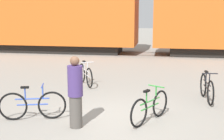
{
  "coord_description": "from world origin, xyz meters",
  "views": [
    {
      "loc": [
        1.29,
        -7.49,
        2.75
      ],
      "look_at": [
        -0.16,
        0.9,
        1.1
      ],
      "focal_mm": 50.0,
      "sensor_mm": 36.0,
      "label": 1
    }
  ],
  "objects_px": {
    "bicycle_blue": "(33,105)",
    "bicycle_silver": "(86,75)",
    "person_in_purple": "(75,92)",
    "freight_train": "(146,7)",
    "bicycle_black": "(207,88)",
    "bicycle_green": "(150,107)"
  },
  "relations": [
    {
      "from": "bicycle_green",
      "to": "person_in_purple",
      "type": "xyz_separation_m",
      "value": [
        -1.71,
        -0.68,
        0.48
      ]
    },
    {
      "from": "bicycle_green",
      "to": "bicycle_silver",
      "type": "bearing_deg",
      "value": 126.23
    },
    {
      "from": "bicycle_blue",
      "to": "bicycle_black",
      "type": "bearing_deg",
      "value": 28.74
    },
    {
      "from": "bicycle_black",
      "to": "person_in_purple",
      "type": "xyz_separation_m",
      "value": [
        -3.32,
        -2.82,
        0.46
      ]
    },
    {
      "from": "freight_train",
      "to": "bicycle_black",
      "type": "distance_m",
      "value": 10.64
    },
    {
      "from": "freight_train",
      "to": "bicycle_silver",
      "type": "relative_size",
      "value": 37.04
    },
    {
      "from": "freight_train",
      "to": "bicycle_green",
      "type": "bearing_deg",
      "value": -85.47
    },
    {
      "from": "bicycle_blue",
      "to": "freight_train",
      "type": "bearing_deg",
      "value": 81.02
    },
    {
      "from": "bicycle_blue",
      "to": "bicycle_silver",
      "type": "xyz_separation_m",
      "value": [
        0.38,
        3.85,
        0.0
      ]
    },
    {
      "from": "bicycle_blue",
      "to": "person_in_purple",
      "type": "xyz_separation_m",
      "value": [
        1.23,
        -0.32,
        0.47
      ]
    },
    {
      "from": "freight_train",
      "to": "bicycle_green",
      "type": "height_order",
      "value": "freight_train"
    },
    {
      "from": "bicycle_blue",
      "to": "bicycle_green",
      "type": "height_order",
      "value": "bicycle_blue"
    },
    {
      "from": "freight_train",
      "to": "bicycle_blue",
      "type": "distance_m",
      "value": 12.91
    },
    {
      "from": "bicycle_black",
      "to": "bicycle_blue",
      "type": "distance_m",
      "value": 5.19
    },
    {
      "from": "bicycle_black",
      "to": "bicycle_green",
      "type": "height_order",
      "value": "bicycle_black"
    },
    {
      "from": "freight_train",
      "to": "person_in_purple",
      "type": "height_order",
      "value": "freight_train"
    },
    {
      "from": "bicycle_silver",
      "to": "person_in_purple",
      "type": "distance_m",
      "value": 4.28
    },
    {
      "from": "bicycle_blue",
      "to": "bicycle_silver",
      "type": "height_order",
      "value": "bicycle_silver"
    },
    {
      "from": "bicycle_green",
      "to": "bicycle_silver",
      "type": "xyz_separation_m",
      "value": [
        -2.56,
        3.49,
        0.01
      ]
    },
    {
      "from": "bicycle_green",
      "to": "bicycle_black",
      "type": "bearing_deg",
      "value": 52.94
    },
    {
      "from": "freight_train",
      "to": "person_in_purple",
      "type": "xyz_separation_m",
      "value": [
        -0.75,
        -12.82,
        -2.08
      ]
    },
    {
      "from": "freight_train",
      "to": "bicycle_blue",
      "type": "height_order",
      "value": "freight_train"
    }
  ]
}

